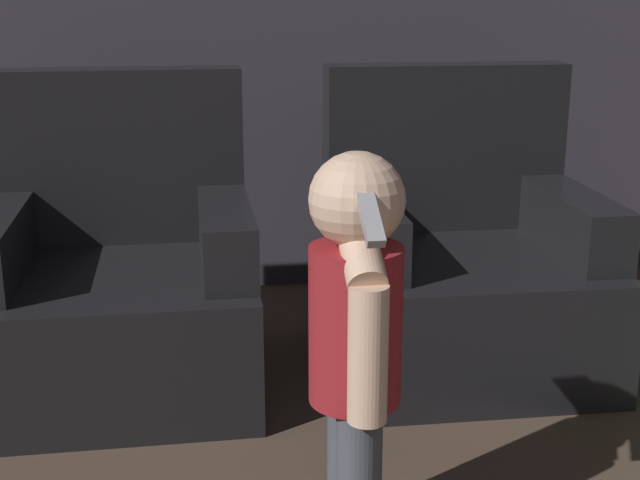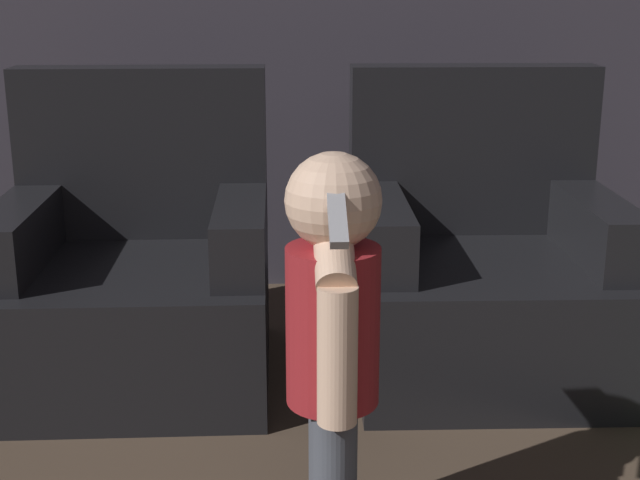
# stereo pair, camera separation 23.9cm
# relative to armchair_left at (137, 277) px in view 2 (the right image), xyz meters

# --- Properties ---
(armchair_left) EXTENTS (0.87, 0.84, 1.00)m
(armchair_left) POSITION_rel_armchair_left_xyz_m (0.00, 0.00, 0.00)
(armchair_left) COLOR black
(armchair_left) RESTS_ON ground_plane
(armchair_right) EXTENTS (0.88, 0.86, 1.00)m
(armchair_right) POSITION_rel_armchair_left_xyz_m (1.16, -0.00, 0.00)
(armchair_right) COLOR black
(armchair_right) RESTS_ON ground_plane
(person_toddler) EXTENTS (0.21, 0.36, 0.94)m
(person_toddler) POSITION_rel_armchair_left_xyz_m (0.59, -1.04, 0.22)
(person_toddler) COLOR #474C56
(person_toddler) RESTS_ON ground_plane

